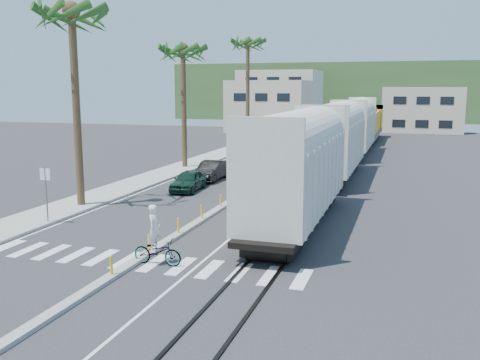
# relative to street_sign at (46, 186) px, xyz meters

# --- Properties ---
(ground) EXTENTS (140.00, 140.00, 0.00)m
(ground) POSITION_rel_street_sign_xyz_m (7.30, -2.00, -1.97)
(ground) COLOR #28282B
(ground) RESTS_ON ground
(sidewalk) EXTENTS (3.00, 90.00, 0.15)m
(sidewalk) POSITION_rel_street_sign_xyz_m (-1.20, 23.00, -1.90)
(sidewalk) COLOR gray
(sidewalk) RESTS_ON ground
(rails) EXTENTS (1.56, 100.00, 0.06)m
(rails) POSITION_rel_street_sign_xyz_m (12.30, 26.00, -1.94)
(rails) COLOR black
(rails) RESTS_ON ground
(median) EXTENTS (0.45, 60.00, 0.85)m
(median) POSITION_rel_street_sign_xyz_m (7.30, 17.96, -1.88)
(median) COLOR gray
(median) RESTS_ON ground
(crosswalk) EXTENTS (14.00, 2.20, 0.01)m
(crosswalk) POSITION_rel_street_sign_xyz_m (7.30, -4.00, -1.97)
(crosswalk) COLOR silver
(crosswalk) RESTS_ON ground
(lane_markings) EXTENTS (9.42, 90.00, 0.01)m
(lane_markings) POSITION_rel_street_sign_xyz_m (5.15, 23.00, -1.97)
(lane_markings) COLOR silver
(lane_markings) RESTS_ON ground
(freight_train) EXTENTS (3.00, 60.94, 5.85)m
(freight_train) POSITION_rel_street_sign_xyz_m (12.30, 24.10, 0.93)
(freight_train) COLOR beige
(freight_train) RESTS_ON ground
(palm_trees) EXTENTS (3.50, 37.20, 13.75)m
(palm_trees) POSITION_rel_street_sign_xyz_m (-0.80, 20.70, 8.84)
(palm_trees) COLOR brown
(palm_trees) RESTS_ON ground
(street_sign) EXTENTS (0.60, 0.08, 3.00)m
(street_sign) POSITION_rel_street_sign_xyz_m (0.00, 0.00, 0.00)
(street_sign) COLOR slate
(street_sign) RESTS_ON ground
(buildings) EXTENTS (38.00, 27.00, 10.00)m
(buildings) POSITION_rel_street_sign_xyz_m (0.89, 69.66, 2.39)
(buildings) COLOR beige
(buildings) RESTS_ON ground
(hillside) EXTENTS (80.00, 20.00, 12.00)m
(hillside) POSITION_rel_street_sign_xyz_m (7.30, 98.00, 4.03)
(hillside) COLOR #385628
(hillside) RESTS_ON ground
(car_lead) EXTENTS (2.20, 4.31, 1.39)m
(car_lead) POSITION_rel_street_sign_xyz_m (3.37, 10.50, -1.27)
(car_lead) COLOR #0F2F22
(car_lead) RESTS_ON ground
(car_second) EXTENTS (1.56, 4.41, 1.45)m
(car_second) POSITION_rel_street_sign_xyz_m (3.36, 14.92, -1.25)
(car_second) COLOR black
(car_second) RESTS_ON ground
(car_third) EXTENTS (2.97, 5.49, 1.49)m
(car_third) POSITION_rel_street_sign_xyz_m (3.64, 21.66, -1.23)
(car_third) COLOR black
(car_third) RESTS_ON ground
(car_rear) EXTENTS (2.45, 5.06, 1.39)m
(car_rear) POSITION_rel_street_sign_xyz_m (4.15, 26.66, -1.28)
(car_rear) COLOR #999C9E
(car_rear) RESTS_ON ground
(cyclist) EXTENTS (0.87, 2.08, 2.42)m
(cyclist) POSITION_rel_street_sign_xyz_m (8.20, -4.09, -1.19)
(cyclist) COLOR #9EA0A5
(cyclist) RESTS_ON ground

